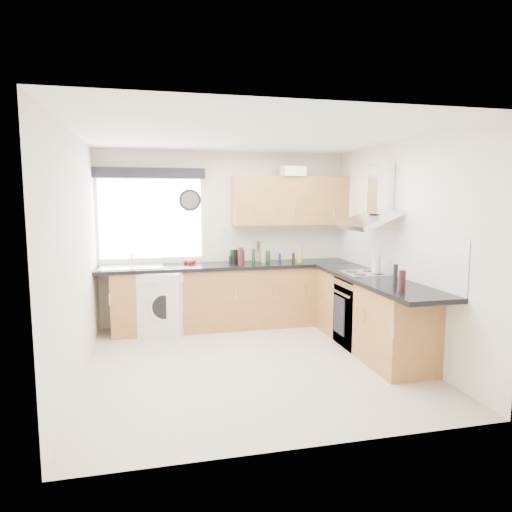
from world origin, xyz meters
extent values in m
plane|color=beige|center=(0.00, 0.00, 0.00)|extent=(3.60, 3.60, 0.00)
cube|color=white|center=(0.00, 0.00, 2.50)|extent=(3.60, 3.60, 0.02)
cube|color=silver|center=(0.00, 1.80, 1.25)|extent=(3.60, 0.02, 2.50)
cube|color=silver|center=(0.00, -1.80, 1.25)|extent=(3.60, 0.02, 2.50)
cube|color=silver|center=(-1.80, 0.00, 1.25)|extent=(0.02, 3.60, 2.50)
cube|color=silver|center=(1.80, 0.00, 1.25)|extent=(0.02, 3.60, 2.50)
cube|color=silver|center=(-1.05, 1.79, 1.55)|extent=(1.40, 0.02, 1.10)
cube|color=black|center=(-1.05, 1.70, 2.18)|extent=(1.50, 0.18, 0.14)
cube|color=white|center=(1.79, 0.30, 1.18)|extent=(0.01, 3.00, 0.54)
cube|color=brown|center=(-0.10, 1.51, 0.43)|extent=(3.00, 0.58, 0.86)
cube|color=brown|center=(1.50, 1.50, 0.43)|extent=(0.60, 0.60, 0.86)
cube|color=brown|center=(1.51, 0.15, 0.43)|extent=(0.58, 2.10, 0.86)
cube|color=black|center=(0.00, 1.50, 0.89)|extent=(3.60, 0.62, 0.05)
cube|color=black|center=(1.50, 0.00, 0.89)|extent=(0.62, 2.42, 0.05)
cube|color=black|center=(1.50, 0.30, 0.42)|extent=(0.56, 0.58, 0.85)
cube|color=silver|center=(1.50, 0.30, 0.92)|extent=(0.52, 0.52, 0.01)
cube|color=brown|center=(0.95, 1.62, 1.80)|extent=(1.70, 0.35, 0.70)
cube|color=silver|center=(-0.92, 1.40, 0.43)|extent=(0.74, 0.73, 0.86)
cylinder|color=black|center=(-0.50, 1.78, 1.81)|extent=(0.31, 0.04, 0.31)
cube|color=silver|center=(0.95, 1.52, 2.22)|extent=(0.35, 0.26, 0.14)
cube|color=red|center=(0.96, 1.72, 2.20)|extent=(0.26, 0.24, 0.10)
cylinder|color=#A49C89|center=(0.48, 1.70, 0.97)|extent=(0.11, 0.11, 0.12)
cylinder|color=silver|center=(1.62, 0.23, 1.03)|extent=(0.13, 0.13, 0.24)
cylinder|color=black|center=(0.09, 1.45, 1.02)|extent=(0.07, 0.07, 0.21)
cylinder|color=#23501C|center=(0.62, 1.65, 0.99)|extent=(0.06, 0.06, 0.16)
cylinder|color=black|center=(0.06, 1.59, 0.96)|extent=(0.06, 0.06, 0.10)
cylinder|color=#511811|center=(0.21, 1.56, 1.01)|extent=(0.07, 0.07, 0.19)
cylinder|color=maroon|center=(0.13, 1.61, 0.97)|extent=(0.04, 0.04, 0.13)
cylinder|color=#1E491A|center=(0.38, 1.60, 1.01)|extent=(0.04, 0.04, 0.20)
cylinder|color=navy|center=(0.81, 1.70, 0.96)|extent=(0.04, 0.04, 0.11)
cylinder|color=#A59438|center=(1.04, 1.44, 1.03)|extent=(0.07, 0.07, 0.23)
cylinder|color=#123317|center=(0.08, 1.70, 1.00)|extent=(0.05, 0.05, 0.18)
cylinder|color=#A59A8C|center=(0.52, 1.57, 0.99)|extent=(0.07, 0.07, 0.16)
cylinder|color=#4A1C1A|center=(0.16, 1.42, 1.03)|extent=(0.07, 0.07, 0.24)
cylinder|color=black|center=(0.99, 1.59, 0.97)|extent=(0.04, 0.04, 0.12)
cylinder|color=#341213|center=(1.37, -0.78, 1.02)|extent=(0.07, 0.07, 0.22)
cylinder|color=black|center=(1.50, -0.41, 1.02)|extent=(0.05, 0.05, 0.22)
camera|label=1|loc=(-1.07, -4.80, 1.84)|focal=32.00mm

